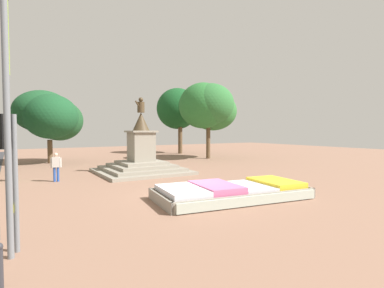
{
  "coord_description": "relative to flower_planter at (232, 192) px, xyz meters",
  "views": [
    {
      "loc": [
        -6.76,
        -10.98,
        2.88
      ],
      "look_at": [
        1.88,
        3.2,
        2.1
      ],
      "focal_mm": 28.0,
      "sensor_mm": 36.0,
      "label": 1
    }
  ],
  "objects": [
    {
      "name": "statue_monument",
      "position": [
        -0.4,
        9.1,
        0.6
      ],
      "size": [
        5.58,
        5.58,
        5.04
      ],
      "color": "gray",
      "rests_on": "ground_plane"
    },
    {
      "name": "flower_planter",
      "position": [
        0.0,
        0.0,
        0.0
      ],
      "size": [
        6.75,
        3.76,
        0.67
      ],
      "color": "#38281C",
      "rests_on": "ground_plane"
    },
    {
      "name": "park_tree_behind_statue",
      "position": [
        10.12,
        22.76,
        5.24
      ],
      "size": [
        5.54,
        5.49,
        8.03
      ],
      "color": "brown",
      "rests_on": "ground_plane"
    },
    {
      "name": "ground_plane",
      "position": [
        -1.13,
        1.26,
        -0.29
      ],
      "size": [
        80.75,
        80.75,
        0.0
      ],
      "primitive_type": "plane",
      "color": "#8C6651"
    },
    {
      "name": "pedestrian_near_planter",
      "position": [
        -5.74,
        8.34,
        0.64
      ],
      "size": [
        0.55,
        0.31,
        1.62
      ],
      "color": "#264CA5",
      "rests_on": "ground_plane"
    },
    {
      "name": "traffic_light_near_crossing",
      "position": [
        -7.92,
        -1.64,
        1.96
      ],
      "size": [
        0.41,
        0.29,
        3.24
      ],
      "color": "slate",
      "rests_on": "ground_plane"
    },
    {
      "name": "park_tree_far_right",
      "position": [
        9.08,
        14.91,
        4.84
      ],
      "size": [
        6.63,
        6.16,
        7.47
      ],
      "color": "brown",
      "rests_on": "ground_plane"
    },
    {
      "name": "pedestrian_with_handbag",
      "position": [
        -7.72,
        9.68,
        0.67
      ],
      "size": [
        0.29,
        0.56,
        1.67
      ],
      "color": "#338C4C",
      "rests_on": "ground_plane"
    },
    {
      "name": "banner_pole",
      "position": [
        -7.93,
        -1.96,
        3.06
      ],
      "size": [
        0.17,
        0.64,
        6.27
      ],
      "color": "slate",
      "rests_on": "ground_plane"
    },
    {
      "name": "park_tree_far_left",
      "position": [
        -4.86,
        18.92,
        3.81
      ],
      "size": [
        5.81,
        5.98,
        6.3
      ],
      "color": "brown",
      "rests_on": "ground_plane"
    }
  ]
}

